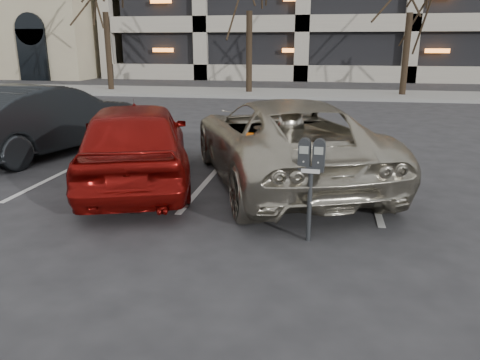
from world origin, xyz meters
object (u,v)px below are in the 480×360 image
object	(u,v)px
parking_meter	(311,165)
car_dark	(46,119)
suv_silver	(282,140)
car_red	(136,142)

from	to	relation	value
parking_meter	car_dark	world-z (taller)	car_dark
suv_silver	car_red	bearing A→B (deg)	-7.02
parking_meter	car_red	distance (m)	3.55
car_red	parking_meter	bearing A→B (deg)	128.40
parking_meter	car_red	size ratio (longest dim) A/B	0.29
suv_silver	car_red	xyz separation A→B (m)	(-2.41, -0.64, 0.01)
suv_silver	car_red	world-z (taller)	car_red
car_red	car_dark	world-z (taller)	car_dark
parking_meter	car_dark	size ratio (longest dim) A/B	0.28
parking_meter	car_dark	xyz separation A→B (m)	(-5.85, 3.84, -0.21)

